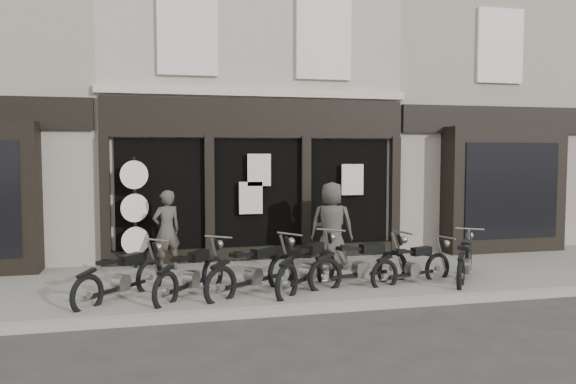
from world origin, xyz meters
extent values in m
plane|color=#2D2B28|center=(0.00, 0.00, 0.00)|extent=(90.00, 90.00, 0.00)
cube|color=slate|center=(0.00, 0.90, 0.06)|extent=(30.00, 4.20, 0.12)
cube|color=gray|center=(0.00, -1.25, 0.07)|extent=(30.00, 0.25, 0.13)
cube|color=#A1998A|center=(0.00, 6.00, 4.10)|extent=(7.20, 6.00, 8.20)
cube|color=black|center=(0.00, 2.92, 3.45)|extent=(7.10, 0.18, 0.90)
cube|color=black|center=(0.00, 2.98, 1.50)|extent=(6.50, 0.10, 2.95)
cube|color=black|center=(0.00, 2.91, 0.22)|extent=(7.10, 0.20, 0.44)
cube|color=#BEB4A4|center=(0.00, 2.95, 4.05)|extent=(7.30, 0.22, 0.18)
cube|color=silver|center=(-1.60, 2.95, 5.40)|extent=(1.35, 0.12, 2.00)
cube|color=black|center=(-1.60, 2.98, 5.40)|extent=(1.05, 0.06, 1.70)
cube|color=silver|center=(1.60, 2.95, 5.40)|extent=(1.35, 0.12, 2.00)
cube|color=black|center=(1.60, 2.98, 5.40)|extent=(1.05, 0.06, 1.70)
cube|color=black|center=(-3.45, 2.90, 1.55)|extent=(0.22, 0.22, 3.00)
cube|color=black|center=(-1.15, 2.90, 1.55)|extent=(0.22, 0.22, 3.00)
cube|color=black|center=(1.15, 2.90, 1.55)|extent=(0.22, 0.22, 3.00)
cube|color=black|center=(3.45, 2.90, 1.55)|extent=(0.22, 0.22, 3.00)
cube|color=silver|center=(0.00, 2.80, 2.25)|extent=(0.55, 0.04, 0.75)
cube|color=silver|center=(2.30, 2.80, 2.00)|extent=(0.55, 0.04, 0.75)
cube|color=silver|center=(-0.20, 2.80, 1.60)|extent=(0.55, 0.04, 0.75)
cube|color=gray|center=(6.35, 6.00, 4.10)|extent=(5.50, 6.00, 8.20)
cube|color=black|center=(6.35, 2.65, 1.70)|extent=(3.20, 0.70, 3.20)
cube|color=black|center=(6.35, 2.30, 1.70)|extent=(2.60, 0.06, 2.40)
cube|color=black|center=(6.35, 2.95, 3.50)|extent=(5.40, 0.16, 0.70)
cube|color=silver|center=(6.35, 2.96, 5.40)|extent=(1.30, 0.10, 1.90)
cube|color=black|center=(6.35, 2.99, 5.40)|extent=(1.00, 0.06, 1.60)
torus|color=black|center=(-2.49, 0.51, 0.34)|extent=(0.53, 0.58, 0.69)
torus|color=black|center=(-3.46, -0.59, 0.34)|extent=(0.53, 0.58, 0.69)
cube|color=black|center=(-2.98, -0.04, 0.30)|extent=(0.84, 0.94, 0.06)
cube|color=gray|center=(-2.96, -0.02, 0.38)|extent=(0.30, 0.30, 0.26)
cube|color=black|center=(-2.80, 0.16, 0.77)|extent=(0.44, 0.46, 0.17)
cube|color=black|center=(-3.18, -0.27, 0.81)|extent=(0.35, 0.36, 0.06)
cylinder|color=gray|center=(-2.34, 0.68, 1.01)|extent=(0.47, 0.42, 0.04)
torus|color=black|center=(-1.32, 0.53, 0.34)|extent=(0.49, 0.61, 0.70)
torus|color=black|center=(-2.22, -0.66, 0.34)|extent=(0.49, 0.61, 0.70)
cube|color=black|center=(-1.77, -0.07, 0.30)|extent=(0.78, 1.01, 0.06)
cube|color=gray|center=(-1.76, -0.05, 0.39)|extent=(0.30, 0.31, 0.27)
cube|color=black|center=(-1.61, 0.15, 0.78)|extent=(0.42, 0.48, 0.17)
cube|color=black|center=(-1.95, -0.31, 0.82)|extent=(0.35, 0.37, 0.06)
cylinder|color=gray|center=(-1.18, 0.71, 1.02)|extent=(0.50, 0.39, 0.04)
torus|color=black|center=(-0.03, 0.29, 0.36)|extent=(0.65, 0.51, 0.73)
torus|color=black|center=(-1.30, -0.62, 0.36)|extent=(0.65, 0.51, 0.73)
cube|color=black|center=(-0.67, -0.16, 0.32)|extent=(1.08, 0.79, 0.06)
cube|color=gray|center=(-0.65, -0.15, 0.41)|extent=(0.32, 0.31, 0.28)
cube|color=black|center=(-0.44, 0.00, 0.82)|extent=(0.51, 0.44, 0.18)
cube|color=black|center=(-0.93, -0.35, 0.86)|extent=(0.39, 0.36, 0.06)
cylinder|color=gray|center=(0.16, 0.43, 1.08)|extent=(0.40, 0.53, 0.04)
torus|color=black|center=(0.92, 0.49, 0.37)|extent=(0.58, 0.62, 0.75)
torus|color=black|center=(-0.15, -0.69, 0.37)|extent=(0.58, 0.62, 0.75)
cube|color=black|center=(0.38, -0.10, 0.32)|extent=(0.92, 1.00, 0.07)
cube|color=gray|center=(0.40, -0.09, 0.41)|extent=(0.32, 0.33, 0.29)
cube|color=black|center=(0.57, 0.11, 0.83)|extent=(0.48, 0.50, 0.19)
cube|color=black|center=(0.16, -0.34, 0.87)|extent=(0.38, 0.39, 0.07)
cylinder|color=gray|center=(1.08, 0.66, 1.09)|extent=(0.50, 0.46, 0.04)
torus|color=black|center=(2.19, 0.13, 0.36)|extent=(0.73, 0.27, 0.73)
torus|color=black|center=(0.68, -0.26, 0.36)|extent=(0.73, 0.27, 0.73)
cube|color=black|center=(1.43, -0.07, 0.32)|extent=(1.25, 0.37, 0.06)
cube|color=gray|center=(1.45, -0.06, 0.40)|extent=(0.30, 0.25, 0.28)
cube|color=black|center=(1.70, 0.00, 0.81)|extent=(0.52, 0.30, 0.18)
cube|color=black|center=(1.12, -0.14, 0.85)|extent=(0.37, 0.29, 0.06)
cylinder|color=gray|center=(2.41, 0.18, 1.07)|extent=(0.19, 0.61, 0.04)
torus|color=black|center=(3.16, 0.11, 0.32)|extent=(0.64, 0.26, 0.64)
torus|color=black|center=(1.85, -0.28, 0.32)|extent=(0.64, 0.26, 0.64)
cube|color=black|center=(2.50, -0.08, 0.28)|extent=(1.09, 0.37, 0.06)
cube|color=gray|center=(2.52, -0.08, 0.35)|extent=(0.27, 0.23, 0.25)
cube|color=black|center=(2.74, -0.01, 0.71)|extent=(0.46, 0.28, 0.16)
cube|color=black|center=(2.23, -0.16, 0.75)|extent=(0.32, 0.26, 0.06)
cylinder|color=gray|center=(3.35, 0.17, 0.94)|extent=(0.19, 0.53, 0.03)
torus|color=black|center=(4.09, 0.51, 0.34)|extent=(0.48, 0.61, 0.69)
torus|color=black|center=(3.21, -0.68, 0.34)|extent=(0.48, 0.61, 0.69)
cube|color=black|center=(3.65, -0.09, 0.30)|extent=(0.76, 1.01, 0.06)
cube|color=gray|center=(3.66, -0.07, 0.38)|extent=(0.29, 0.31, 0.26)
cube|color=black|center=(3.81, 0.13, 0.77)|extent=(0.42, 0.48, 0.17)
cube|color=black|center=(3.47, -0.33, 0.81)|extent=(0.34, 0.37, 0.06)
cylinder|color=gray|center=(4.22, 0.69, 1.01)|extent=(0.50, 0.38, 0.04)
imported|color=#3F3C34|center=(-2.14, 2.18, 0.98)|extent=(0.74, 0.63, 1.73)
imported|color=#443D37|center=(1.53, 2.13, 0.94)|extent=(0.91, 0.77, 1.65)
imported|color=#3C3732|center=(1.38, 1.56, 1.07)|extent=(1.07, 0.87, 1.90)
cylinder|color=black|center=(-2.81, 2.59, 0.03)|extent=(0.40, 0.40, 0.07)
cylinder|color=black|center=(-2.81, 2.59, 1.28)|extent=(0.08, 0.08, 2.56)
cylinder|color=black|center=(-2.81, 2.56, 2.17)|extent=(0.60, 0.25, 0.62)
cylinder|color=silver|center=(-2.81, 2.53, 2.17)|extent=(0.59, 0.22, 0.62)
cylinder|color=black|center=(-2.81, 2.56, 1.45)|extent=(0.60, 0.25, 0.62)
cylinder|color=silver|center=(-2.81, 2.53, 1.45)|extent=(0.59, 0.22, 0.62)
cylinder|color=black|center=(-2.81, 2.56, 0.72)|extent=(0.60, 0.25, 0.62)
cylinder|color=silver|center=(-2.81, 2.53, 0.72)|extent=(0.59, 0.22, 0.62)
camera|label=1|loc=(-2.34, -10.07, 2.65)|focal=35.00mm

